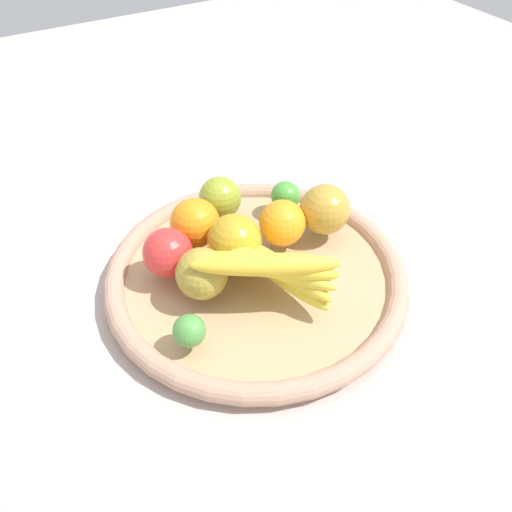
# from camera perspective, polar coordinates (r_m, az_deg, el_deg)

# --- Properties ---
(ground_plane) EXTENTS (2.40, 2.40, 0.00)m
(ground_plane) POSITION_cam_1_polar(r_m,az_deg,el_deg) (0.79, -0.00, -3.01)
(ground_plane) COLOR #B9ABA4
(ground_plane) RESTS_ON ground
(basket) EXTENTS (0.43, 0.43, 0.04)m
(basket) POSITION_cam_1_polar(r_m,az_deg,el_deg) (0.78, -0.00, -2.13)
(basket) COLOR tan
(basket) RESTS_ON ground_plane
(apple_0) EXTENTS (0.09, 0.09, 0.08)m
(apple_0) POSITION_cam_1_polar(r_m,az_deg,el_deg) (0.81, 7.32, 4.93)
(apple_0) COLOR #B88E32
(apple_0) RESTS_ON basket
(orange_0) EXTENTS (0.09, 0.09, 0.07)m
(orange_0) POSITION_cam_1_polar(r_m,az_deg,el_deg) (0.78, -6.49, 3.51)
(orange_0) COLOR orange
(orange_0) RESTS_ON basket
(apple_2) EXTENTS (0.09, 0.09, 0.07)m
(apple_2) POSITION_cam_1_polar(r_m,az_deg,el_deg) (0.71, -5.77, -1.87)
(apple_2) COLOR #AE9636
(apple_2) RESTS_ON basket
(banana_bunch) EXTENTS (0.19, 0.18, 0.08)m
(banana_bunch) POSITION_cam_1_polar(r_m,az_deg,el_deg) (0.70, 1.61, -1.15)
(banana_bunch) COLOR yellow
(banana_bunch) RESTS_ON basket
(apple_3) EXTENTS (0.11, 0.11, 0.08)m
(apple_3) POSITION_cam_1_polar(r_m,az_deg,el_deg) (0.75, -2.31, 1.61)
(apple_3) COLOR gold
(apple_3) RESTS_ON basket
(apple_1) EXTENTS (0.08, 0.08, 0.07)m
(apple_1) POSITION_cam_1_polar(r_m,az_deg,el_deg) (0.84, -3.83, 6.17)
(apple_1) COLOR olive
(apple_1) RESTS_ON basket
(lime_1) EXTENTS (0.06, 0.06, 0.05)m
(lime_1) POSITION_cam_1_polar(r_m,az_deg,el_deg) (0.86, 3.14, 6.39)
(lime_1) COLOR green
(lime_1) RESTS_ON basket
(orange_1) EXTENTS (0.08, 0.08, 0.07)m
(orange_1) POSITION_cam_1_polar(r_m,az_deg,el_deg) (0.78, 2.80, 3.52)
(orange_1) COLOR orange
(orange_1) RESTS_ON basket
(lime_0) EXTENTS (0.05, 0.05, 0.04)m
(lime_0) POSITION_cam_1_polar(r_m,az_deg,el_deg) (0.66, -7.09, -7.87)
(lime_0) COLOR #4F9542
(lime_0) RESTS_ON basket
(apple_4) EXTENTS (0.10, 0.10, 0.07)m
(apple_4) POSITION_cam_1_polar(r_m,az_deg,el_deg) (0.74, -9.34, 0.36)
(apple_4) COLOR red
(apple_4) RESTS_ON basket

